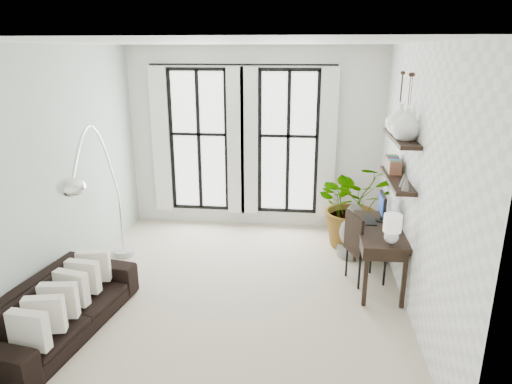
% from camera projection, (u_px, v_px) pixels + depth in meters
% --- Properties ---
extents(floor, '(5.00, 5.00, 0.00)m').
position_uv_depth(floor, '(233.00, 290.00, 6.19)').
color(floor, beige).
rests_on(floor, ground).
extents(ceiling, '(5.00, 5.00, 0.00)m').
position_uv_depth(ceiling, '(229.00, 42.00, 5.24)').
color(ceiling, white).
rests_on(ceiling, wall_back).
extents(wall_left, '(0.00, 5.00, 5.00)m').
position_uv_depth(wall_left, '(61.00, 171.00, 5.96)').
color(wall_left, '#A8BCAD').
rests_on(wall_left, floor).
extents(wall_right, '(0.00, 5.00, 5.00)m').
position_uv_depth(wall_right, '(416.00, 182.00, 5.47)').
color(wall_right, white).
rests_on(wall_right, floor).
extents(wall_back, '(4.50, 0.00, 4.50)m').
position_uv_depth(wall_back, '(255.00, 139.00, 8.09)').
color(wall_back, white).
rests_on(wall_back, floor).
extents(windows, '(3.26, 0.13, 2.65)m').
position_uv_depth(windows, '(243.00, 142.00, 8.05)').
color(windows, white).
rests_on(windows, wall_back).
extents(wall_shelves, '(0.25, 1.30, 0.60)m').
position_uv_depth(wall_shelves, '(398.00, 162.00, 5.89)').
color(wall_shelves, black).
rests_on(wall_shelves, wall_right).
extents(sofa, '(1.11, 2.22, 0.62)m').
position_uv_depth(sofa, '(59.00, 308.00, 5.17)').
color(sofa, black).
rests_on(sofa, floor).
extents(throw_pillows, '(0.40, 1.52, 0.40)m').
position_uv_depth(throw_pillows, '(65.00, 294.00, 5.11)').
color(throw_pillows, silver).
rests_on(throw_pillows, sofa).
extents(plant, '(1.59, 1.48, 1.44)m').
position_uv_depth(plant, '(354.00, 204.00, 7.41)').
color(plant, '#2D7228').
rests_on(plant, floor).
extents(desk, '(0.59, 1.38, 1.21)m').
position_uv_depth(desk, '(380.00, 234.00, 6.12)').
color(desk, black).
rests_on(desk, floor).
extents(desk_chair, '(0.62, 0.62, 1.01)m').
position_uv_depth(desk_chair, '(361.00, 244.00, 6.25)').
color(desk_chair, black).
rests_on(desk_chair, floor).
extents(arc_lamp, '(0.72, 2.35, 2.26)m').
position_uv_depth(arc_lamp, '(96.00, 162.00, 5.73)').
color(arc_lamp, silver).
rests_on(arc_lamp, floor).
extents(buddha, '(0.48, 0.48, 0.86)m').
position_uv_depth(buddha, '(353.00, 234.00, 7.11)').
color(buddha, slate).
rests_on(buddha, floor).
extents(vase_a, '(0.37, 0.37, 0.38)m').
position_uv_depth(vase_a, '(406.00, 124.00, 5.46)').
color(vase_a, white).
rests_on(vase_a, shelf_upper).
extents(vase_b, '(0.37, 0.37, 0.38)m').
position_uv_depth(vase_b, '(400.00, 119.00, 5.84)').
color(vase_b, white).
rests_on(vase_b, shelf_upper).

